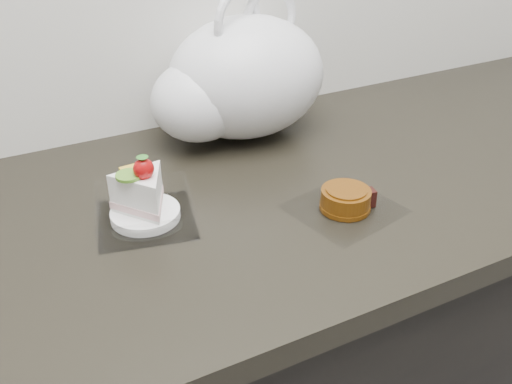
% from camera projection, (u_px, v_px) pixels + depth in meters
% --- Properties ---
extents(cake_tray, '(0.17, 0.17, 0.11)m').
position_uv_depth(cake_tray, '(144.00, 203.00, 0.85)').
color(cake_tray, white).
rests_on(cake_tray, counter).
extents(mooncake_wrap, '(0.18, 0.17, 0.04)m').
position_uv_depth(mooncake_wrap, '(346.00, 201.00, 0.88)').
color(mooncake_wrap, white).
rests_on(mooncake_wrap, counter).
extents(plastic_bag, '(0.39, 0.32, 0.28)m').
position_uv_depth(plastic_bag, '(238.00, 81.00, 1.06)').
color(plastic_bag, white).
rests_on(plastic_bag, counter).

